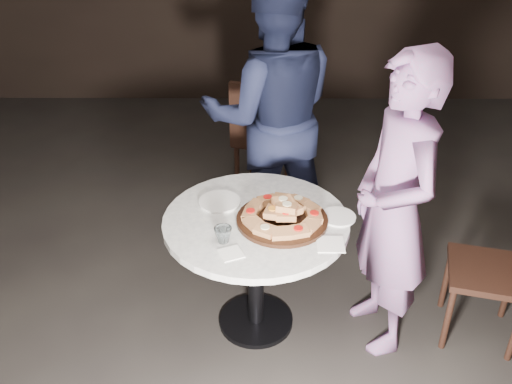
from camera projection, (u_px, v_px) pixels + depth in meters
floor at (275, 328)px, 3.27m from camera, size 7.00×7.00×0.00m
table at (256, 240)px, 3.00m from camera, size 1.11×1.11×0.72m
serving_board at (282, 220)px, 2.90m from camera, size 0.53×0.53×0.02m
focaccia_pile at (283, 213)px, 2.88m from camera, size 0.41×0.41×0.11m
plate_left at (220, 202)px, 3.06m from camera, size 0.30×0.30×0.01m
plate_right at (338, 217)px, 2.94m from camera, size 0.24×0.24×0.01m
water_glass at (223, 235)px, 2.74m from camera, size 0.11×0.11×0.08m
napkin_near at (231, 253)px, 2.68m from camera, size 0.14×0.14×0.01m
napkin_far at (330, 244)px, 2.74m from camera, size 0.13×0.13×0.01m
chair_far at (265, 132)px, 4.20m from camera, size 0.57×0.58×0.97m
chair_right at (508, 265)px, 2.97m from camera, size 0.50×0.49×0.86m
diner_navy at (271, 116)px, 3.57m from camera, size 0.95×0.77×1.84m
diner_teal at (394, 210)px, 2.83m from camera, size 0.53×0.68×1.64m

